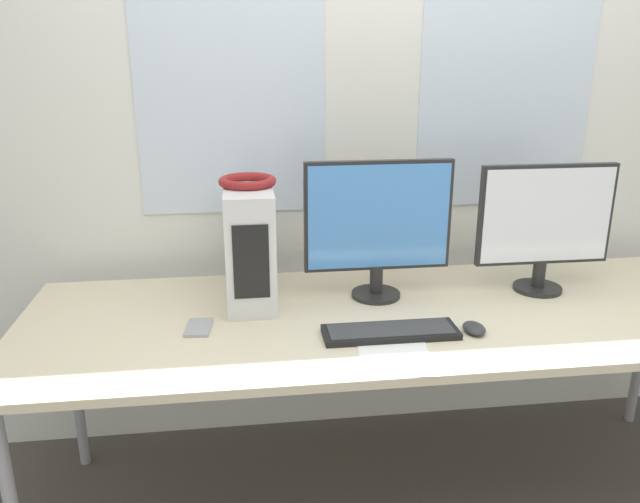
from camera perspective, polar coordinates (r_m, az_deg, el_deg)
The scene contains 10 objects.
wall_back at distance 2.56m, azimuth 4.59°, elevation 11.90°, with size 8.00×0.07×2.70m.
desk at distance 2.18m, azimuth 7.29°, elevation -6.47°, with size 2.57×0.89×0.76m.
pc_tower at distance 2.22m, azimuth -6.45°, elevation 0.78°, with size 0.17×0.42×0.41m.
headphones at distance 2.16m, azimuth -6.65°, elevation 6.41°, with size 0.20×0.20×0.03m.
monitor_main at distance 2.20m, azimuth 5.32°, elevation 2.55°, with size 0.52×0.18×0.50m.
monitor_right_near at distance 2.40m, azimuth 19.88°, elevation 2.50°, with size 0.50×0.18×0.47m.
keyboard at distance 1.99m, azimuth 6.45°, elevation -7.31°, with size 0.43×0.13×0.02m.
mouse at distance 2.06m, azimuth 13.91°, elevation -6.82°, with size 0.07×0.10×0.03m.
cell_phone at distance 2.06m, azimuth -11.03°, elevation -6.83°, with size 0.09×0.14×0.01m.
paper_sheet_front at distance 1.89m, azimuth 6.76°, elevation -9.15°, with size 0.24×0.32×0.00m.
Camera 1 is at (-0.53, -1.47, 1.62)m, focal length 35.00 mm.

